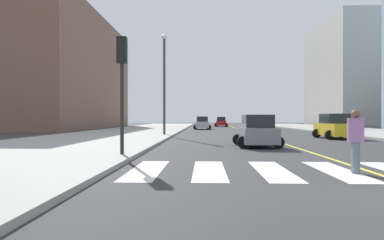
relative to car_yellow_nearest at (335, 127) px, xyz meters
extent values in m
cube|color=#9E9B93|center=(-17.18, -0.09, -0.78)|extent=(10.00, 120.00, 0.15)
cube|color=silver|center=(-11.28, -16.09, -0.85)|extent=(0.90, 4.00, 0.01)
cube|color=silver|center=(-9.48, -16.09, -0.85)|extent=(0.90, 4.00, 0.01)
cube|color=silver|center=(-7.68, -16.09, -0.85)|extent=(0.90, 4.00, 0.01)
cube|color=silver|center=(-5.88, -16.09, -0.85)|extent=(0.90, 4.00, 0.01)
cube|color=yellow|center=(-4.98, 19.91, -0.85)|extent=(0.16, 80.00, 0.01)
cube|color=#9E9B93|center=(23.53, 48.00, 9.73)|extent=(18.00, 24.00, 21.16)
cube|color=brown|center=(-32.49, 25.26, 7.30)|extent=(16.00, 32.00, 16.32)
cube|color=gold|center=(0.00, -0.06, -0.18)|extent=(2.00, 4.15, 0.88)
cube|color=#1E2328|center=(-0.01, 0.18, 0.60)|extent=(1.63, 2.10, 0.74)
cylinder|color=black|center=(-0.89, -1.36, -0.52)|extent=(0.67, 0.24, 0.66)
cylinder|color=black|center=(0.99, -1.29, -0.52)|extent=(0.67, 0.24, 0.66)
cylinder|color=black|center=(-0.99, 1.17, -0.52)|extent=(0.67, 0.24, 0.66)
cylinder|color=black|center=(0.90, 1.24, -0.52)|extent=(0.67, 0.24, 0.66)
cube|color=slate|center=(-6.87, -7.56, -0.24)|extent=(1.75, 3.77, 0.80)
cube|color=#1E2328|center=(-6.86, -7.79, 0.48)|extent=(1.46, 1.89, 0.68)
cylinder|color=black|center=(-6.02, -6.39, -0.55)|extent=(0.61, 0.21, 0.61)
cylinder|color=black|center=(-7.75, -6.42, -0.55)|extent=(0.61, 0.21, 0.61)
cylinder|color=black|center=(-5.98, -8.71, -0.55)|extent=(0.61, 0.21, 0.61)
cylinder|color=black|center=(-7.71, -8.74, -0.55)|extent=(0.61, 0.21, 0.61)
cube|color=#B7B7BC|center=(-9.94, 20.82, -0.23)|extent=(1.79, 3.85, 0.82)
cube|color=#1E2328|center=(-9.94, 20.59, 0.51)|extent=(1.49, 1.94, 0.69)
cylinder|color=black|center=(-9.08, 22.02, -0.54)|extent=(0.62, 0.21, 0.62)
cylinder|color=black|center=(-10.84, 21.99, -0.54)|extent=(0.62, 0.21, 0.62)
cylinder|color=black|center=(-9.04, 19.65, -0.54)|extent=(0.62, 0.21, 0.62)
cylinder|color=black|center=(-10.80, 19.62, -0.54)|extent=(0.62, 0.21, 0.62)
cube|color=red|center=(-6.72, 35.34, -0.23)|extent=(1.89, 3.89, 0.82)
cube|color=#1E2328|center=(-6.73, 35.12, 0.51)|extent=(1.53, 1.97, 0.69)
cylinder|color=black|center=(-5.78, 36.49, -0.54)|extent=(0.63, 0.23, 0.62)
cylinder|color=black|center=(-7.55, 36.57, -0.54)|extent=(0.63, 0.23, 0.62)
cylinder|color=black|center=(-5.88, 34.12, -0.54)|extent=(0.63, 0.23, 0.62)
cylinder|color=black|center=(-7.65, 34.20, -0.54)|extent=(0.63, 0.23, 0.62)
cylinder|color=black|center=(-12.72, -13.07, 1.00)|extent=(0.14, 0.14, 3.40)
cube|color=black|center=(-12.72, -13.07, 3.20)|extent=(0.36, 0.28, 1.00)
sphere|color=red|center=(-12.72, -12.90, 3.50)|extent=(0.18, 0.18, 0.18)
sphere|color=orange|center=(-12.72, -12.90, 3.20)|extent=(0.18, 0.18, 0.18)
sphere|color=green|center=(-12.72, -12.90, 2.90)|extent=(0.18, 0.18, 0.18)
cylinder|color=slate|center=(-5.50, -16.41, -0.43)|extent=(0.20, 0.20, 0.86)
cylinder|color=slate|center=(-5.54, -16.58, -0.43)|extent=(0.20, 0.20, 0.86)
cylinder|color=#99669E|center=(-5.52, -16.49, 0.32)|extent=(0.43, 0.43, 0.64)
sphere|color=brown|center=(-5.52, -16.49, 0.76)|extent=(0.23, 0.23, 0.23)
cylinder|color=red|center=(3.13, 7.04, -0.35)|extent=(0.26, 0.26, 0.70)
sphere|color=red|center=(3.13, 7.04, 0.08)|extent=(0.22, 0.22, 0.22)
cylinder|color=#38383D|center=(-12.97, 2.94, 3.27)|extent=(0.20, 0.20, 7.95)
sphere|color=silver|center=(-12.97, 2.94, 7.39)|extent=(0.44, 0.44, 0.44)
camera|label=1|loc=(-9.61, -26.14, 0.65)|focal=32.84mm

